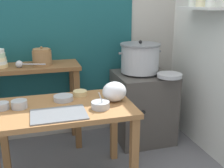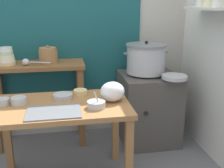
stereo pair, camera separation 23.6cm
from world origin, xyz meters
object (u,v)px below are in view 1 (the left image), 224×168
(wide_pan, at_px, (169,75))
(prep_bowl_3, at_px, (80,93))
(prep_bowl_4, at_px, (100,105))
(ladle, at_px, (21,64))
(stove_block, at_px, (142,106))
(prep_table, at_px, (64,119))
(steamer_pot, at_px, (140,58))
(back_shelf_table, at_px, (32,86))
(prep_bowl_2, at_px, (63,98))
(serving_tray, at_px, (59,114))
(plastic_bag, at_px, (114,92))
(prep_bowl_0, at_px, (2,106))
(prep_bowl_1, at_px, (19,104))
(clay_pot, at_px, (42,57))

(wide_pan, relative_size, prep_bowl_3, 2.10)
(prep_bowl_3, distance_m, prep_bowl_4, 0.35)
(ladle, bearing_deg, prep_bowl_3, -42.74)
(stove_block, bearing_deg, prep_table, -146.91)
(steamer_pot, bearing_deg, ladle, 178.42)
(steamer_pot, bearing_deg, prep_bowl_4, -129.46)
(ladle, xyz_separation_m, wide_pan, (1.43, -0.32, -0.14))
(back_shelf_table, height_order, prep_bowl_2, back_shelf_table)
(serving_tray, xyz_separation_m, prep_bowl_3, (0.22, 0.38, 0.02))
(plastic_bag, relative_size, prep_bowl_3, 1.68)
(prep_table, bearing_deg, serving_tray, -106.62)
(prep_bowl_0, xyz_separation_m, prep_bowl_4, (0.73, -0.19, 0.00))
(stove_block, distance_m, serving_tray, 1.30)
(plastic_bag, xyz_separation_m, prep_bowl_2, (-0.40, 0.13, -0.06))
(plastic_bag, bearing_deg, prep_bowl_1, 175.90)
(ladle, height_order, prep_bowl_1, ladle)
(stove_block, relative_size, prep_bowl_1, 6.46)
(wide_pan, distance_m, prep_bowl_4, 0.96)
(prep_table, bearing_deg, wide_pan, 17.40)
(prep_bowl_2, xyz_separation_m, prep_bowl_3, (0.15, 0.08, 0.00))
(ladle, relative_size, prep_bowl_1, 2.31)
(ladle, bearing_deg, prep_bowl_0, -102.53)
(ladle, distance_m, prep_bowl_0, 0.64)
(serving_tray, bearing_deg, back_shelf_table, 101.36)
(clay_pot, height_order, prep_bowl_3, clay_pot)
(back_shelf_table, relative_size, prep_bowl_4, 6.74)
(prep_bowl_2, bearing_deg, stove_block, 27.67)
(ladle, bearing_deg, clay_pot, 20.28)
(prep_table, height_order, clay_pot, clay_pot)
(stove_block, relative_size, prep_bowl_0, 7.33)
(back_shelf_table, relative_size, stove_block, 1.23)
(prep_bowl_0, bearing_deg, wide_pan, 10.33)
(prep_bowl_1, bearing_deg, back_shelf_table, 82.14)
(stove_block, height_order, prep_bowl_0, stove_block)
(steamer_pot, distance_m, prep_bowl_3, 0.86)
(back_shelf_table, xyz_separation_m, plastic_bag, (0.65, -0.74, 0.12))
(stove_block, relative_size, clay_pot, 4.13)
(back_shelf_table, bearing_deg, prep_bowl_3, -52.78)
(prep_table, relative_size, back_shelf_table, 1.15)
(clay_pot, height_order, wide_pan, clay_pot)
(clay_pot, height_order, serving_tray, clay_pot)
(clay_pot, xyz_separation_m, prep_bowl_1, (-0.21, -0.69, -0.23))
(back_shelf_table, relative_size, clay_pot, 5.08)
(prep_bowl_0, xyz_separation_m, prep_bowl_1, (0.13, -0.01, 0.00))
(prep_bowl_3, height_order, prep_bowl_4, prep_bowl_4)
(prep_table, relative_size, serving_tray, 2.75)
(serving_tray, bearing_deg, prep_bowl_0, 150.17)
(ladle, bearing_deg, plastic_bag, -41.96)
(steamer_pot, relative_size, prep_bowl_1, 3.93)
(prep_table, relative_size, steamer_pot, 2.32)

